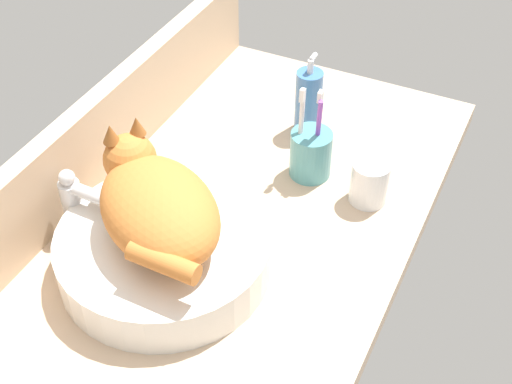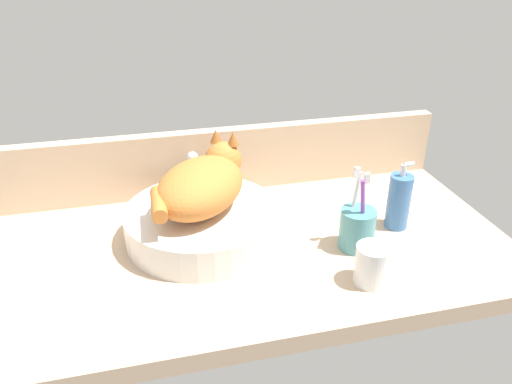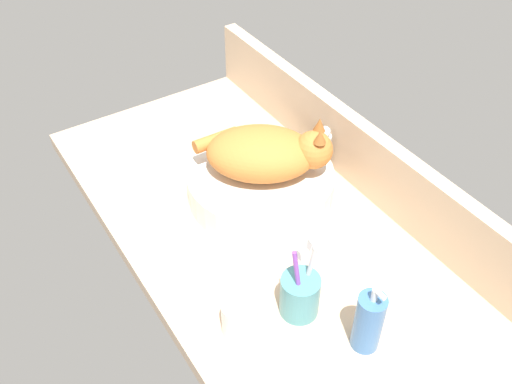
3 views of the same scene
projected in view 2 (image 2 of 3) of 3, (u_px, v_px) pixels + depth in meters
The scene contains 8 objects.
ground_plane at pixel (243, 252), 112.63cm from camera, with size 120.29×60.07×4.00cm, color tan.
backsplash_panel at pixel (220, 160), 131.99cm from camera, with size 120.29×3.60×17.04cm, color #CCAD8C.
sink_basin at pixel (202, 223), 112.90cm from camera, with size 34.71×34.71×7.35cm, color silver.
cat at pixel (203, 183), 109.65cm from camera, with size 28.39×30.22×14.00cm.
faucet at pixel (194, 177), 125.84cm from camera, with size 3.60×11.83×13.60cm.
soap_dispenser at pixel (399, 201), 115.62cm from camera, with size 5.35×5.35×16.56cm.
toothbrush_cup at pixel (357, 228), 108.74cm from camera, with size 7.78×7.78×18.70cm.
water_glass at pixel (372, 267), 98.25cm from camera, with size 6.91×6.91×8.29cm.
Camera 2 is at (-19.34, -91.32, 62.54)cm, focal length 35.00 mm.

